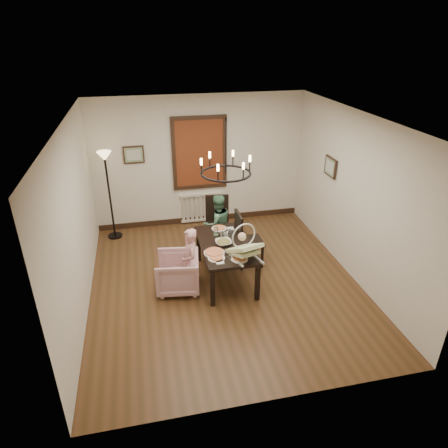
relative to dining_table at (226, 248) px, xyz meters
name	(u,v)px	position (x,y,z in m)	size (l,w,h in m)	color
room_shell	(220,200)	(-0.05, 0.25, 0.78)	(4.51, 5.00, 2.81)	brown
dining_table	(226,248)	(0.00, 0.00, 0.00)	(0.85, 1.51, 0.71)	black
chair_far	(218,223)	(0.09, 1.16, -0.10)	(0.46, 0.46, 1.05)	black
chair_right	(250,238)	(0.54, 0.40, -0.09)	(0.47, 0.47, 1.06)	black
armchair	(178,273)	(-0.85, -0.13, -0.30)	(0.69, 0.71, 0.64)	#CA9A9D
elderly_woman	(190,266)	(-0.64, -0.22, -0.15)	(0.35, 0.23, 0.95)	#CE9194
seated_man	(217,229)	(0.05, 0.97, -0.13)	(0.48, 0.37, 0.99)	#497B5E
baby_bouncer	(244,247)	(0.18, -0.52, 0.28)	(0.44, 0.61, 0.40)	beige
salad_bowl	(223,242)	(-0.04, -0.02, 0.12)	(0.32, 0.32, 0.08)	white
pizza_platter	(214,252)	(-0.25, -0.29, 0.10)	(0.34, 0.34, 0.04)	tan
drinking_glass	(222,236)	(-0.03, 0.14, 0.16)	(0.07, 0.07, 0.15)	silver
window_blinds	(199,153)	(-0.05, 2.35, 0.98)	(1.00, 0.03, 1.40)	maroon
radiator	(201,207)	(-0.05, 2.37, -0.27)	(0.92, 0.12, 0.62)	silver
picture_back	(134,155)	(-1.40, 2.36, 1.03)	(0.42, 0.03, 0.36)	black
picture_right	(330,167)	(2.16, 0.79, 1.03)	(0.42, 0.03, 0.36)	black
floor_lamp	(110,197)	(-1.95, 2.04, 0.28)	(0.30, 0.30, 1.80)	black
chandelier	(226,173)	(0.00, 0.00, 1.33)	(0.80, 0.80, 0.04)	black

